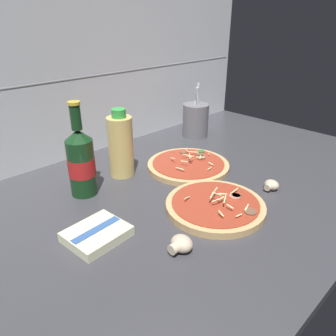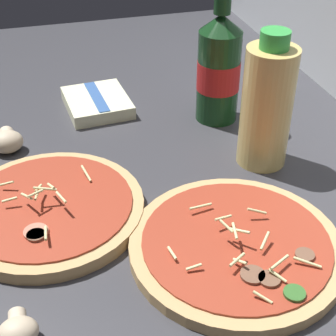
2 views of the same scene
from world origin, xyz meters
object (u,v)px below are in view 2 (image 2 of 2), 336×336
object	(u,v)px
pizza_far	(236,246)
beer_bottle	(219,67)
pizza_near	(49,209)
mushroom_right	(7,141)
oil_bottle	(267,106)
mushroom_left	(18,331)
dish_towel	(97,103)

from	to	relation	value
pizza_far	beer_bottle	bearing A→B (deg)	164.03
pizza_near	mushroom_right	xyz separation A→B (cm)	(-18.84, -5.17, 0.77)
oil_bottle	mushroom_right	size ratio (longest dim) A/B	3.91
beer_bottle	mushroom_left	world-z (taller)	beer_bottle
pizza_far	oil_bottle	size ratio (longest dim) A/B	1.26
mushroom_right	beer_bottle	bearing A→B (deg)	91.93
mushroom_right	oil_bottle	bearing A→B (deg)	70.35
beer_bottle	mushroom_right	distance (cm)	38.14
beer_bottle	mushroom_left	size ratio (longest dim) A/B	5.88
pizza_far	mushroom_right	world-z (taller)	pizza_far
pizza_far	mushroom_left	world-z (taller)	pizza_far
pizza_near	oil_bottle	world-z (taller)	oil_bottle
mushroom_right	dish_towel	size ratio (longest dim) A/B	0.39
beer_bottle	pizza_far	bearing A→B (deg)	-15.97
pizza_near	beer_bottle	bearing A→B (deg)	122.08
pizza_far	oil_bottle	xyz separation A→B (cm)	(-18.71, 11.81, 8.96)
pizza_near	dish_towel	distance (cm)	31.64
pizza_far	beer_bottle	world-z (taller)	beer_bottle
mushroom_left	mushroom_right	distance (cm)	39.00
pizza_near	pizza_far	distance (cm)	26.30
pizza_near	pizza_far	size ratio (longest dim) A/B	0.96
beer_bottle	oil_bottle	bearing A→B (deg)	7.77
beer_bottle	oil_bottle	world-z (taller)	beer_bottle
mushroom_left	mushroom_right	xyz separation A→B (cm)	(-39.00, -0.22, 0.32)
pizza_far	dish_towel	world-z (taller)	pizza_far
oil_bottle	dish_towel	distance (cm)	34.59
beer_bottle	mushroom_left	xyz separation A→B (cm)	(40.25, -37.01, -8.51)
dish_towel	pizza_far	bearing A→B (deg)	13.98
pizza_near	dish_towel	size ratio (longest dim) A/B	1.86
pizza_far	mushroom_left	bearing A→B (deg)	-77.08
mushroom_left	dish_towel	distance (cm)	52.30
pizza_near	pizza_far	xyz separation A→B (cm)	(13.91, 22.32, -0.08)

